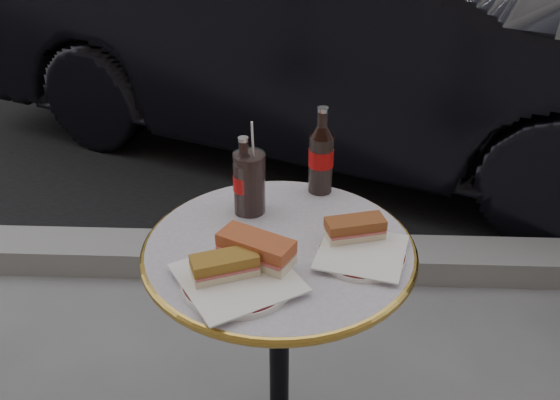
{
  "coord_description": "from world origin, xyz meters",
  "views": [
    {
      "loc": [
        0.05,
        -1.16,
        1.53
      ],
      "look_at": [
        0.0,
        0.05,
        0.82
      ],
      "focal_mm": 40.0,
      "sensor_mm": 36.0,
      "label": 1
    }
  ],
  "objects_px": {
    "cola_bottle_right": "(321,150)",
    "parked_car": "(345,30)",
    "cola_bottle_left": "(244,176)",
    "bistro_table": "(279,363)",
    "plate_right": "(361,255)",
    "cola_glass": "(250,183)",
    "plate_left": "(238,281)"
  },
  "relations": [
    {
      "from": "cola_bottle_right",
      "to": "parked_car",
      "type": "bearing_deg",
      "value": 85.03
    },
    {
      "from": "cola_bottle_left",
      "to": "parked_car",
      "type": "xyz_separation_m",
      "value": [
        0.34,
        1.96,
        -0.18
      ]
    },
    {
      "from": "cola_bottle_left",
      "to": "bistro_table",
      "type": "bearing_deg",
      "value": -57.03
    },
    {
      "from": "plate_right",
      "to": "cola_bottle_left",
      "type": "bearing_deg",
      "value": 147.23
    },
    {
      "from": "cola_glass",
      "to": "parked_car",
      "type": "height_order",
      "value": "parked_car"
    },
    {
      "from": "bistro_table",
      "to": "plate_left",
      "type": "height_order",
      "value": "plate_left"
    },
    {
      "from": "cola_glass",
      "to": "cola_bottle_left",
      "type": "bearing_deg",
      "value": -145.56
    },
    {
      "from": "plate_right",
      "to": "cola_glass",
      "type": "height_order",
      "value": "cola_glass"
    },
    {
      "from": "plate_left",
      "to": "cola_bottle_left",
      "type": "height_order",
      "value": "cola_bottle_left"
    },
    {
      "from": "bistro_table",
      "to": "parked_car",
      "type": "bearing_deg",
      "value": 83.05
    },
    {
      "from": "cola_glass",
      "to": "bistro_table",
      "type": "bearing_deg",
      "value": -61.78
    },
    {
      "from": "cola_bottle_right",
      "to": "parked_car",
      "type": "xyz_separation_m",
      "value": [
        0.16,
        1.85,
        -0.2
      ]
    },
    {
      "from": "plate_right",
      "to": "cola_bottle_left",
      "type": "distance_m",
      "value": 0.33
    },
    {
      "from": "bistro_table",
      "to": "cola_bottle_left",
      "type": "height_order",
      "value": "cola_bottle_left"
    },
    {
      "from": "cola_bottle_right",
      "to": "parked_car",
      "type": "height_order",
      "value": "parked_car"
    },
    {
      "from": "plate_left",
      "to": "cola_bottle_left",
      "type": "distance_m",
      "value": 0.29
    },
    {
      "from": "parked_car",
      "to": "bistro_table",
      "type": "bearing_deg",
      "value": -164.55
    },
    {
      "from": "plate_right",
      "to": "cola_bottle_right",
      "type": "bearing_deg",
      "value": 106.63
    },
    {
      "from": "plate_right",
      "to": "cola_bottle_left",
      "type": "relative_size",
      "value": 0.96
    },
    {
      "from": "plate_right",
      "to": "cola_bottle_right",
      "type": "distance_m",
      "value": 0.32
    },
    {
      "from": "plate_left",
      "to": "parked_car",
      "type": "xyz_separation_m",
      "value": [
        0.33,
        2.24,
        -0.09
      ]
    },
    {
      "from": "bistro_table",
      "to": "parked_car",
      "type": "distance_m",
      "value": 2.13
    },
    {
      "from": "cola_bottle_right",
      "to": "cola_glass",
      "type": "height_order",
      "value": "cola_bottle_right"
    },
    {
      "from": "plate_left",
      "to": "parked_car",
      "type": "distance_m",
      "value": 2.27
    },
    {
      "from": "cola_bottle_left",
      "to": "parked_car",
      "type": "bearing_deg",
      "value": 80.07
    },
    {
      "from": "plate_right",
      "to": "cola_glass",
      "type": "bearing_deg",
      "value": 144.98
    },
    {
      "from": "cola_glass",
      "to": "parked_car",
      "type": "relative_size",
      "value": 0.04
    },
    {
      "from": "plate_right",
      "to": "parked_car",
      "type": "height_order",
      "value": "parked_car"
    },
    {
      "from": "plate_right",
      "to": "cola_glass",
      "type": "distance_m",
      "value": 0.32
    },
    {
      "from": "plate_right",
      "to": "cola_glass",
      "type": "xyz_separation_m",
      "value": [
        -0.26,
        0.18,
        0.07
      ]
    },
    {
      "from": "cola_bottle_right",
      "to": "cola_glass",
      "type": "distance_m",
      "value": 0.21
    },
    {
      "from": "bistro_table",
      "to": "parked_car",
      "type": "height_order",
      "value": "parked_car"
    }
  ]
}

